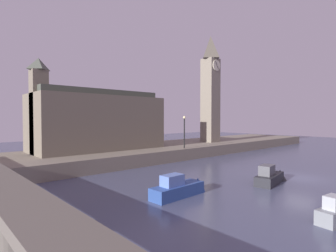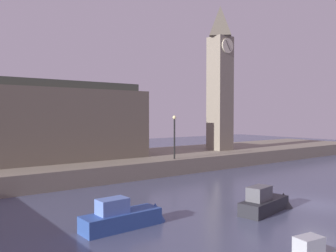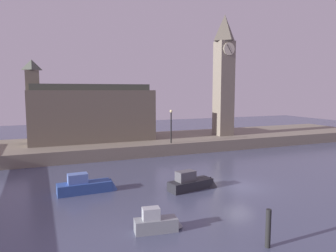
% 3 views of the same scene
% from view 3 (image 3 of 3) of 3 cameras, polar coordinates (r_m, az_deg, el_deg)
% --- Properties ---
extents(ground_plane, '(120.00, 120.00, 0.00)m').
position_cam_3_polar(ground_plane, '(28.46, 12.49, -10.58)').
color(ground_plane, '#474C66').
extents(far_embankment, '(70.00, 12.00, 1.50)m').
position_cam_3_polar(far_embankment, '(45.71, -1.91, -3.00)').
color(far_embankment, slate).
rests_on(far_embankment, ground).
extents(clock_tower, '(2.62, 2.65, 17.71)m').
position_cam_3_polar(clock_tower, '(48.40, 10.01, 9.22)').
color(clock_tower, slate).
rests_on(clock_tower, far_embankment).
extents(parliament_hall, '(16.10, 6.83, 10.56)m').
position_cam_3_polar(parliament_hall, '(44.15, -13.89, 2.26)').
color(parliament_hall, '#6B6051').
rests_on(parliament_hall, far_embankment).
extents(streetlamp, '(0.36, 0.36, 4.27)m').
position_cam_3_polar(streetlamp, '(40.53, 0.56, 0.61)').
color(streetlamp, black).
rests_on(streetlamp, far_embankment).
extents(mooring_post_left, '(0.28, 0.28, 2.08)m').
position_cam_3_polar(mooring_post_left, '(18.29, 17.54, -17.12)').
color(mooring_post_left, black).
rests_on(mooring_post_left, ground).
extents(boat_barge_dark, '(4.62, 1.99, 1.66)m').
position_cam_3_polar(boat_barge_dark, '(27.12, 4.68, -10.09)').
color(boat_barge_dark, '#232328').
rests_on(boat_barge_dark, ground).
extents(boat_cruiser_grey, '(3.03, 1.26, 1.49)m').
position_cam_3_polar(boat_cruiser_grey, '(19.49, -1.74, -16.94)').
color(boat_cruiser_grey, gray).
rests_on(boat_cruiser_grey, ground).
extents(boat_tour_blue, '(4.88, 1.47, 1.68)m').
position_cam_3_polar(boat_tour_blue, '(27.02, -14.01, -10.32)').
color(boat_tour_blue, '#2D4C93').
rests_on(boat_tour_blue, ground).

